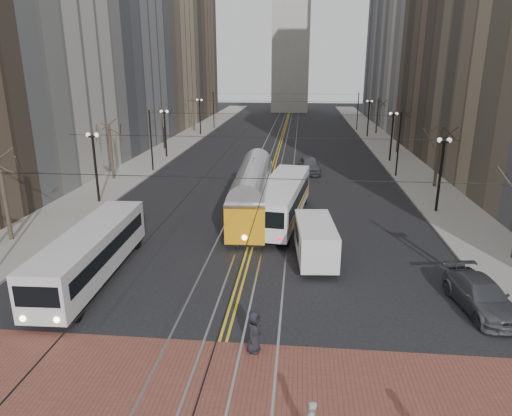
% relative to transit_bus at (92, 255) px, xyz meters
% --- Properties ---
extents(ground, '(260.00, 260.00, 0.00)m').
position_rel_transit_bus_xyz_m(ground, '(7.90, -4.21, -1.38)').
color(ground, black).
rests_on(ground, ground).
extents(sidewalk_left, '(5.00, 140.00, 0.15)m').
position_rel_transit_bus_xyz_m(sidewalk_left, '(-7.10, 40.79, -1.30)').
color(sidewalk_left, gray).
rests_on(sidewalk_left, ground).
extents(sidewalk_right, '(5.00, 140.00, 0.15)m').
position_rel_transit_bus_xyz_m(sidewalk_right, '(22.90, 40.79, -1.30)').
color(sidewalk_right, gray).
rests_on(sidewalk_right, ground).
extents(crosswalk_band, '(25.00, 6.00, 0.01)m').
position_rel_transit_bus_xyz_m(crosswalk_band, '(7.90, -8.21, -1.37)').
color(crosswalk_band, brown).
rests_on(crosswalk_band, ground).
extents(streetcar_rails, '(4.80, 130.00, 0.02)m').
position_rel_transit_bus_xyz_m(streetcar_rails, '(7.90, 40.79, -1.37)').
color(streetcar_rails, gray).
rests_on(streetcar_rails, ground).
extents(centre_lines, '(0.42, 130.00, 0.01)m').
position_rel_transit_bus_xyz_m(centre_lines, '(7.90, 40.79, -1.37)').
color(centre_lines, gold).
rests_on(centre_lines, ground).
extents(building_left_mid, '(16.00, 20.00, 34.00)m').
position_rel_transit_bus_xyz_m(building_left_mid, '(-17.60, 41.79, 15.62)').
color(building_left_mid, slate).
rests_on(building_left_mid, ground).
extents(building_left_far, '(16.00, 20.00, 40.00)m').
position_rel_transit_bus_xyz_m(building_left_far, '(-17.60, 81.79, 18.62)').
color(building_left_far, brown).
rests_on(building_left_far, ground).
extents(building_right_mid, '(16.00, 20.00, 34.00)m').
position_rel_transit_bus_xyz_m(building_right_mid, '(33.40, 41.79, 15.62)').
color(building_right_mid, brown).
rests_on(building_right_mid, ground).
extents(building_right_far, '(16.00, 20.00, 40.00)m').
position_rel_transit_bus_xyz_m(building_right_far, '(33.40, 81.79, 18.62)').
color(building_right_far, slate).
rests_on(building_right_far, ground).
extents(lamp_posts, '(27.60, 57.20, 5.60)m').
position_rel_transit_bus_xyz_m(lamp_posts, '(7.90, 24.54, 1.42)').
color(lamp_posts, black).
rests_on(lamp_posts, ground).
extents(street_trees, '(31.68, 53.28, 5.60)m').
position_rel_transit_bus_xyz_m(street_trees, '(7.90, 31.04, 1.42)').
color(street_trees, '#382D23').
rests_on(street_trees, ground).
extents(trolley_wires, '(25.96, 120.00, 6.60)m').
position_rel_transit_bus_xyz_m(trolley_wires, '(7.90, 30.62, 2.40)').
color(trolley_wires, black).
rests_on(trolley_wires, ground).
extents(transit_bus, '(2.64, 11.07, 2.75)m').
position_rel_transit_bus_xyz_m(transit_bus, '(0.00, 0.00, 0.00)').
color(transit_bus, silver).
rests_on(transit_bus, ground).
extents(streetcar, '(2.94, 13.61, 3.19)m').
position_rel_transit_bus_xyz_m(streetcar, '(7.40, 11.36, 0.22)').
color(streetcar, orange).
rests_on(streetcar, ground).
extents(rear_bus, '(3.97, 11.86, 3.03)m').
position_rel_transit_bus_xyz_m(rear_bus, '(9.70, 10.55, 0.14)').
color(rear_bus, white).
rests_on(rear_bus, ground).
extents(cargo_van, '(2.50, 5.51, 2.37)m').
position_rel_transit_bus_xyz_m(cargo_van, '(11.90, 3.45, -0.19)').
color(cargo_van, silver).
rests_on(cargo_van, ground).
extents(sedan_grey, '(2.53, 5.17, 1.70)m').
position_rel_transit_bus_xyz_m(sedan_grey, '(11.90, 26.86, -0.53)').
color(sedan_grey, '#43474B').
rests_on(sedan_grey, ground).
extents(sedan_parked, '(2.69, 5.23, 1.45)m').
position_rel_transit_bus_xyz_m(sedan_parked, '(19.51, -1.36, -0.65)').
color(sedan_parked, '#46494E').
rests_on(sedan_parked, ground).
extents(pedestrian_a, '(0.79, 0.99, 1.77)m').
position_rel_transit_bus_xyz_m(pedestrian_a, '(9.25, -5.71, -0.48)').
color(pedestrian_a, black).
rests_on(pedestrian_a, crosswalk_band).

